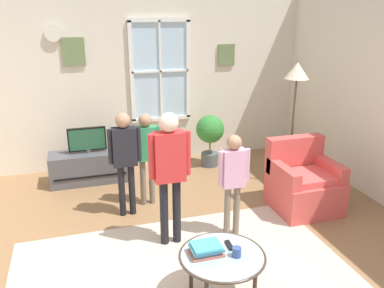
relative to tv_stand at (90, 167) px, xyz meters
name	(u,v)px	position (x,y,z in m)	size (l,w,h in m)	color
ground_plane	(198,279)	(0.83, -2.60, -0.23)	(6.06, 6.94, 0.02)	olive
back_wall	(136,76)	(0.84, 0.63, 1.19)	(5.46, 0.17, 2.81)	beige
area_rug	(184,275)	(0.71, -2.52, -0.22)	(3.20, 2.10, 0.01)	#C6B29E
tv_stand	(90,167)	(0.00, 0.00, 0.00)	(1.11, 0.44, 0.45)	#4C4C51
television	(87,140)	(0.00, 0.00, 0.42)	(0.53, 0.08, 0.37)	#4C4C4C
armchair	(303,184)	(2.52, -1.63, 0.10)	(0.76, 0.74, 0.87)	#D14C47
coffee_table	(222,258)	(0.94, -2.93, 0.20)	(0.74, 0.74, 0.46)	#99B2B7
book_stack	(206,249)	(0.81, -2.88, 0.27)	(0.28, 0.19, 0.09)	#B26352
cup	(237,252)	(1.04, -2.98, 0.27)	(0.08, 0.08, 0.08)	#334C8C
remote_near_books	(229,245)	(1.04, -2.82, 0.24)	(0.04, 0.14, 0.02)	black
person_pink_shirt	(233,174)	(1.43, -1.96, 0.51)	(0.35, 0.16, 1.17)	#726656
person_green_shirt	(146,149)	(0.68, -0.95, 0.53)	(0.36, 0.16, 1.21)	#726656
person_red_shirt	(170,164)	(0.74, -1.92, 0.68)	(0.44, 0.20, 1.45)	black
person_black_shirt	(125,153)	(0.38, -1.16, 0.58)	(0.39, 0.18, 1.29)	black
potted_plant_by_window	(210,134)	(1.89, 0.08, 0.31)	(0.44, 0.44, 0.83)	#4C565B
floor_lamp	(296,84)	(2.74, -0.91, 1.23)	(0.32, 0.32, 1.74)	black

